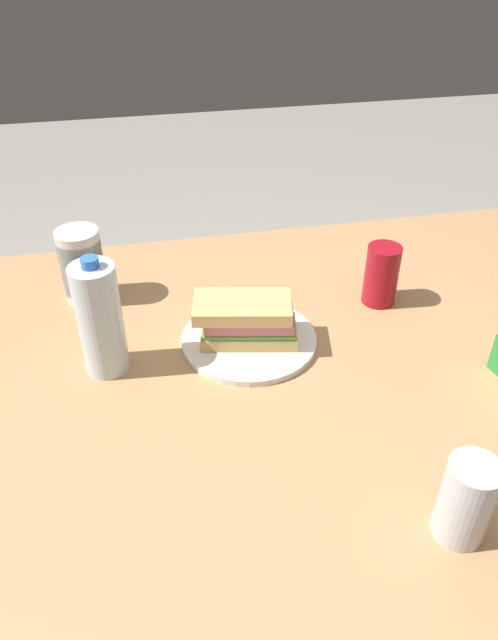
% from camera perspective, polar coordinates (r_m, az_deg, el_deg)
% --- Properties ---
extents(ground_plane, '(8.00, 8.00, 0.00)m').
position_cam_1_polar(ground_plane, '(1.59, 1.73, -25.01)').
color(ground_plane, gray).
extents(dining_table, '(1.72, 1.00, 0.73)m').
position_cam_1_polar(dining_table, '(1.07, 2.34, -7.79)').
color(dining_table, tan).
rests_on(dining_table, ground_plane).
extents(paper_plate, '(0.25, 0.25, 0.01)m').
position_cam_1_polar(paper_plate, '(1.07, 0.00, -1.91)').
color(paper_plate, white).
rests_on(paper_plate, dining_table).
extents(sandwich, '(0.20, 0.13, 0.08)m').
position_cam_1_polar(sandwich, '(1.04, -0.21, 0.07)').
color(sandwich, '#DBB26B').
rests_on(sandwich, paper_plate).
extents(soda_can_red, '(0.07, 0.07, 0.12)m').
position_cam_1_polar(soda_can_red, '(1.18, 12.73, 4.29)').
color(soda_can_red, maroon).
rests_on(soda_can_red, dining_table).
extents(water_bottle_tall, '(0.07, 0.07, 0.22)m').
position_cam_1_polar(water_bottle_tall, '(0.99, -14.25, 0.06)').
color(water_bottle_tall, silver).
rests_on(water_bottle_tall, dining_table).
extents(plastic_cup_stack, '(0.08, 0.08, 0.15)m').
position_cam_1_polar(plastic_cup_stack, '(1.20, -15.87, 5.13)').
color(plastic_cup_stack, silver).
rests_on(plastic_cup_stack, dining_table).
extents(soda_can_silver, '(0.07, 0.07, 0.12)m').
position_cam_1_polar(soda_can_silver, '(0.80, 20.32, -16.09)').
color(soda_can_silver, silver).
rests_on(soda_can_silver, dining_table).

